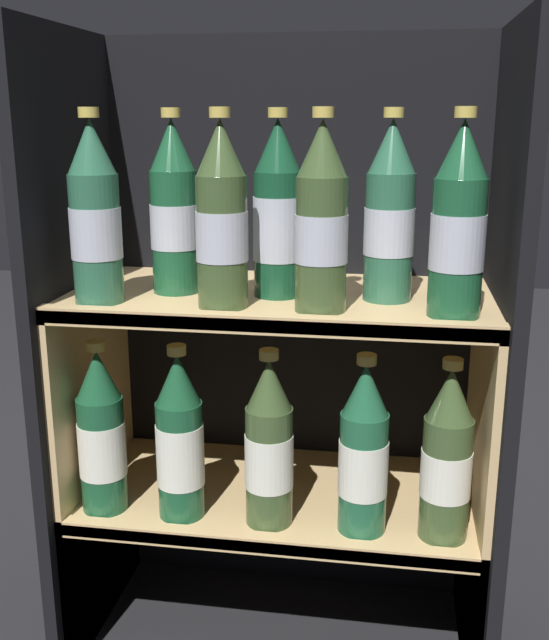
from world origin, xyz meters
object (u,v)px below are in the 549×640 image
Objects in this scene: bottle_lower_front_4 at (447,459)px; bottle_upper_back_2 at (390,217)px; bottle_lower_front_3 at (364,454)px; bottle_upper_front_3 at (458,226)px; bottle_upper_front_0 at (95,218)px; bottle_upper_back_0 at (174,212)px; bottle_upper_front_1 at (222,221)px; bottle_upper_back_1 at (280,215)px; bottle_upper_front_2 at (321,223)px; bottle_lower_front_0 at (101,436)px; bottle_lower_front_2 at (268,448)px; bottle_lower_front_1 at (180,442)px.

bottle_upper_back_2 is at bearing 139.63° from bottle_lower_front_4.
bottle_lower_front_3 is (-0.02, -0.08, -0.33)m from bottle_upper_back_2.
bottle_lower_front_3 is (-0.11, -0.00, -0.33)m from bottle_upper_front_3.
bottle_upper_front_0 is 1.00× the size of bottle_upper_back_0.
bottle_upper_front_0 and bottle_upper_front_1 have the same top height.
bottle_upper_front_3 reaches higher than bottle_lower_front_4.
bottle_upper_front_3 is at bearing -0.00° from bottle_upper_front_0.
bottle_upper_back_0 is 0.53m from bottle_lower_front_4.
bottle_upper_front_3 is 0.35m from bottle_lower_front_3.
bottle_upper_front_0 is 0.26m from bottle_upper_back_1.
bottle_upper_front_2 and bottle_upper_front_3 have the same top height.
bottle_upper_front_2 is 1.00× the size of bottle_upper_front_3.
bottle_upper_back_1 reaches higher than bottle_lower_front_3.
bottle_lower_front_4 is at bearing 0.00° from bottle_lower_front_3.
bottle_upper_front_1 reaches higher than bottle_lower_front_4.
bottle_upper_back_2 is (-0.09, 0.08, 0.00)m from bottle_upper_front_3.
bottle_lower_front_0 and bottle_lower_front_3 have the same top height.
bottle_upper_front_1 is 0.34m from bottle_lower_front_2.
bottle_upper_front_0 is 0.42m from bottle_upper_back_2.
bottle_upper_front_1 is 1.00× the size of bottle_lower_front_2.
bottle_lower_front_0 is 0.40m from bottle_lower_front_3.
bottle_lower_front_0 and bottle_lower_front_2 have the same top height.
bottle_upper_back_0 reaches higher than bottle_lower_front_0.
bottle_lower_front_4 is at bearing 0.00° from bottle_lower_front_1.
bottle_upper_back_2 is at bearing 11.11° from bottle_upper_front_0.
bottle_lower_front_4 is at bearing -11.02° from bottle_upper_back_0.
bottle_lower_front_1 and bottle_lower_front_4 have the same top height.
bottle_lower_front_1 is (-0.07, -0.00, -0.33)m from bottle_upper_front_1.
bottle_upper_front_1 is 0.39m from bottle_lower_front_0.
bottle_upper_back_1 is 1.00× the size of bottle_lower_front_3.
bottle_upper_front_2 is 1.00× the size of bottle_lower_front_2.
bottle_lower_front_2 is 1.00× the size of bottle_lower_front_4.
bottle_lower_front_1 is at bearing -180.00° from bottle_upper_front_2.
bottle_upper_front_3 is (0.18, 0.00, -0.00)m from bottle_upper_front_2.
bottle_upper_front_0 is 0.51m from bottle_lower_front_3.
bottle_upper_back_0 is (-0.09, 0.08, 0.00)m from bottle_upper_front_1.
bottle_upper_back_0 is 0.32m from bottle_upper_back_2.
bottle_lower_front_4 is (0.18, -0.00, -0.33)m from bottle_upper_front_2.
bottle_upper_back_0 reaches higher than bottle_lower_front_4.
bottle_lower_front_3 is at bearing -0.00° from bottle_upper_front_2.
bottle_upper_front_0 is 1.00× the size of bottle_upper_back_2.
bottle_lower_front_1 is (0.02, -0.08, -0.33)m from bottle_upper_back_0.
bottle_lower_front_1 is at bearing -0.00° from bottle_lower_front_0.
bottle_upper_front_2 is at bearing 0.00° from bottle_lower_front_1.
bottle_upper_front_0 is at bearing -168.89° from bottle_upper_back_2.
bottle_upper_front_3 is at bearing -41.85° from bottle_upper_back_2.
bottle_upper_front_2 is 1.00× the size of bottle_lower_front_1.
bottle_upper_front_2 is 0.11m from bottle_upper_back_1.
bottle_upper_back_1 is (0.25, 0.08, -0.00)m from bottle_upper_front_0.
bottle_upper_front_0 reaches higher than bottle_lower_front_4.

